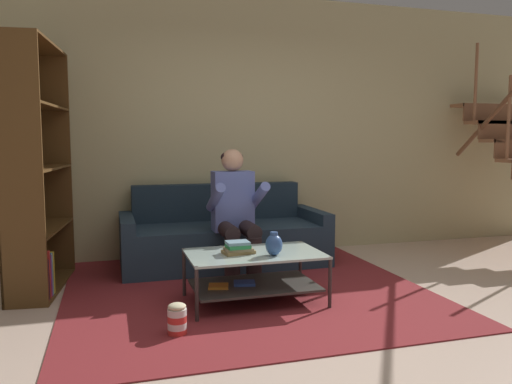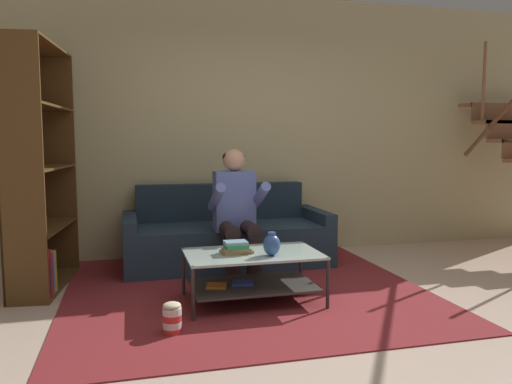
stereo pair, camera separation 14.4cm
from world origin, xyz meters
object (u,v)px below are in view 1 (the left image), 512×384
Objects in this scene: book_stack at (238,248)px; couch at (223,238)px; vase at (274,244)px; coffee_table at (253,269)px; popcorn_tub at (177,319)px; person_seated_center at (235,208)px; bookshelf at (30,187)px.

couch is at bearing 82.36° from book_stack.
vase is 0.29m from book_stack.
couch is 8.09× the size of book_stack.
coffee_table is 4.84× the size of popcorn_tub.
person_seated_center is 1.15× the size of coffee_table.
book_stack is 1.86m from bookshelf.
coffee_table is 0.22m from book_stack.
book_stack reaches higher than popcorn_tub.
person_seated_center reaches higher than vase.
vase is 0.71× the size of book_stack.
coffee_table is at bearing 1.38° from book_stack.
book_stack is at bearing -97.64° from couch.
popcorn_tub is at bearing -111.89° from couch.
book_stack is at bearing -102.61° from person_seated_center.
person_seated_center is 0.82m from book_stack.
vase is at bearing -28.16° from book_stack.
vase is (0.08, -0.91, -0.17)m from person_seated_center.
couch is at bearing 90.00° from person_seated_center.
person_seated_center is at bearing -90.00° from couch.
popcorn_tub is at bearing -137.69° from book_stack.
bookshelf is at bearing -165.88° from couch.
bookshelf is (-1.72, 0.85, 0.62)m from coffee_table.
coffee_table is 0.85m from popcorn_tub.
vase is 0.09× the size of bookshelf.
bookshelf reaches higher than popcorn_tub.
bookshelf reaches higher than vase.
coffee_table is 2.01m from bookshelf.
book_stack is 1.18× the size of popcorn_tub.
person_seated_center reaches higher than book_stack.
popcorn_tub is (-0.80, -0.36, -0.38)m from vase.
book_stack is at bearing -28.12° from bookshelf.
book_stack is at bearing 151.84° from vase.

